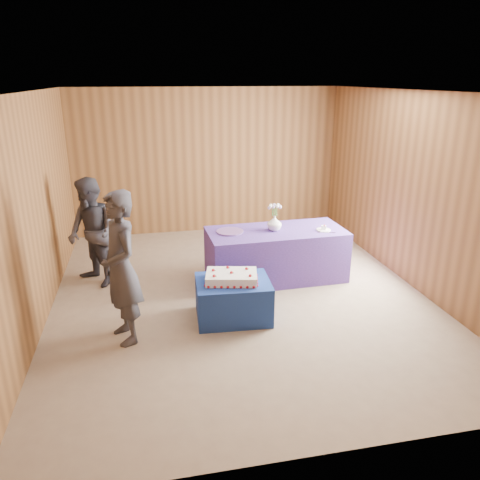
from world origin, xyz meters
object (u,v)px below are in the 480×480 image
object	(u,v)px
serving_table	(276,254)
vase	(274,223)
guest_left	(121,268)
cake_table	(233,299)
sheet_cake	(232,277)
guest_right	(92,233)

from	to	relation	value
serving_table	vase	bearing A→B (deg)	160.03
guest_left	vase	bearing A→B (deg)	101.90
cake_table	vase	size ratio (longest dim) A/B	4.09
serving_table	sheet_cake	world-z (taller)	serving_table
serving_table	sheet_cake	bearing A→B (deg)	-130.65
serving_table	guest_left	size ratio (longest dim) A/B	1.14
serving_table	sheet_cake	xyz separation A→B (m)	(-0.87, -1.09, 0.18)
sheet_cake	guest_left	size ratio (longest dim) A/B	0.41
guest_left	serving_table	bearing A→B (deg)	101.34
cake_table	vase	distance (m)	1.50
cake_table	guest_right	distance (m)	2.31
guest_left	sheet_cake	bearing A→B (deg)	80.08
vase	guest_left	distance (m)	2.51
serving_table	vase	xyz separation A→B (m)	(-0.03, 0.01, 0.48)
cake_table	sheet_cake	xyz separation A→B (m)	(-0.02, -0.00, 0.31)
sheet_cake	guest_left	distance (m)	1.34
sheet_cake	guest_right	bearing A→B (deg)	153.05
guest_right	cake_table	bearing A→B (deg)	15.66
cake_table	serving_table	size ratio (longest dim) A/B	0.45
sheet_cake	guest_right	distance (m)	2.24
vase	serving_table	bearing A→B (deg)	-18.09
vase	guest_left	bearing A→B (deg)	-147.94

